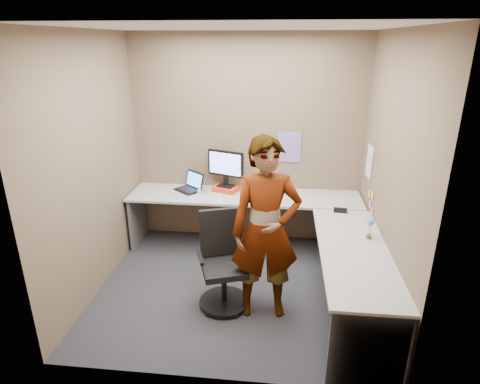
# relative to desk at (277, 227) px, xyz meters

# --- Properties ---
(ground) EXTENTS (3.00, 3.00, 0.00)m
(ground) POSITION_rel_desk_xyz_m (-0.44, -0.39, -0.59)
(ground) COLOR #242328
(ground) RESTS_ON ground
(wall_back) EXTENTS (3.00, 0.00, 3.00)m
(wall_back) POSITION_rel_desk_xyz_m (-0.44, 0.91, 0.76)
(wall_back) COLOR brown
(wall_back) RESTS_ON ground
(wall_right) EXTENTS (0.00, 2.70, 2.70)m
(wall_right) POSITION_rel_desk_xyz_m (1.06, -0.39, 0.76)
(wall_right) COLOR brown
(wall_right) RESTS_ON ground
(wall_left) EXTENTS (0.00, 2.70, 2.70)m
(wall_left) POSITION_rel_desk_xyz_m (-1.94, -0.39, 0.76)
(wall_left) COLOR brown
(wall_left) RESTS_ON ground
(ceiling) EXTENTS (3.00, 3.00, 0.00)m
(ceiling) POSITION_rel_desk_xyz_m (-0.44, -0.39, 2.11)
(ceiling) COLOR white
(ceiling) RESTS_ON wall_back
(desk) EXTENTS (2.98, 2.58, 0.73)m
(desk) POSITION_rel_desk_xyz_m (0.00, 0.00, 0.00)
(desk) COLOR #B3B3B3
(desk) RESTS_ON ground
(paper_ream) EXTENTS (0.37, 0.32, 0.06)m
(paper_ream) POSITION_rel_desk_xyz_m (-0.69, 0.72, 0.17)
(paper_ream) COLOR red
(paper_ream) RESTS_ON desk
(monitor) EXTENTS (0.48, 0.23, 0.47)m
(monitor) POSITION_rel_desk_xyz_m (-0.70, 0.74, 0.48)
(monitor) COLOR black
(monitor) RESTS_ON paper_ream
(laptop) EXTENTS (0.42, 0.42, 0.23)m
(laptop) POSITION_rel_desk_xyz_m (-1.16, 0.72, 0.20)
(laptop) COLOR black
(laptop) RESTS_ON desk
(trackball_mouse) EXTENTS (0.12, 0.08, 0.07)m
(trackball_mouse) POSITION_rel_desk_xyz_m (-0.98, 0.59, 0.17)
(trackball_mouse) COLOR #B7B7BC
(trackball_mouse) RESTS_ON desk
(origami) EXTENTS (0.10, 0.10, 0.06)m
(origami) POSITION_rel_desk_xyz_m (-0.73, 0.41, 0.17)
(origami) COLOR white
(origami) RESTS_ON desk
(stapler) EXTENTS (0.15, 0.06, 0.05)m
(stapler) POSITION_rel_desk_xyz_m (0.72, 0.16, 0.17)
(stapler) COLOR black
(stapler) RESTS_ON desk
(flower) EXTENTS (0.07, 0.07, 0.22)m
(flower) POSITION_rel_desk_xyz_m (0.92, -0.46, 0.28)
(flower) COLOR brown
(flower) RESTS_ON desk
(calendar_purple) EXTENTS (0.30, 0.01, 0.40)m
(calendar_purple) POSITION_rel_desk_xyz_m (0.11, 0.90, 0.71)
(calendar_purple) COLOR #846BB7
(calendar_purple) RESTS_ON wall_back
(calendar_white) EXTENTS (0.01, 0.28, 0.38)m
(calendar_white) POSITION_rel_desk_xyz_m (1.05, 0.51, 0.66)
(calendar_white) COLOR white
(calendar_white) RESTS_ON wall_right
(sticky_note_a) EXTENTS (0.01, 0.07, 0.07)m
(sticky_note_a) POSITION_rel_desk_xyz_m (1.05, 0.16, 0.36)
(sticky_note_a) COLOR #F2E059
(sticky_note_a) RESTS_ON wall_right
(sticky_note_b) EXTENTS (0.01, 0.07, 0.07)m
(sticky_note_b) POSITION_rel_desk_xyz_m (1.05, 0.21, 0.23)
(sticky_note_b) COLOR pink
(sticky_note_b) RESTS_ON wall_right
(sticky_note_c) EXTENTS (0.01, 0.07, 0.07)m
(sticky_note_c) POSITION_rel_desk_xyz_m (1.05, 0.09, 0.21)
(sticky_note_c) COLOR pink
(sticky_note_c) RESTS_ON wall_right
(sticky_note_d) EXTENTS (0.01, 0.07, 0.07)m
(sticky_note_d) POSITION_rel_desk_xyz_m (1.05, 0.31, 0.33)
(sticky_note_d) COLOR #F2E059
(sticky_note_d) RESTS_ON wall_right
(office_chair) EXTENTS (0.57, 0.56, 0.98)m
(office_chair) POSITION_rel_desk_xyz_m (-0.54, -0.65, -0.19)
(office_chair) COLOR black
(office_chair) RESTS_ON ground
(person) EXTENTS (0.72, 0.52, 1.81)m
(person) POSITION_rel_desk_xyz_m (-0.10, -0.75, 0.32)
(person) COLOR #999399
(person) RESTS_ON ground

